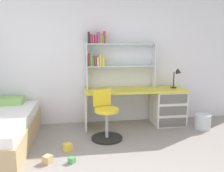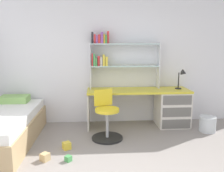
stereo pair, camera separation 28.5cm
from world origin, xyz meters
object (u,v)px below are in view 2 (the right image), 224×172
(desk, at_px, (164,106))
(desk_lamp, at_px, (183,76))
(toy_block_natural_4, at_px, (45,157))
(toy_block_yellow_2, at_px, (67,146))
(swivel_chair, at_px, (107,120))
(waste_bin, at_px, (208,124))
(bookshelf_hutch, at_px, (114,55))
(toy_block_green_3, at_px, (68,159))
(bed_platform, at_px, (1,128))

(desk, xyz_separation_m, desk_lamp, (0.34, -0.02, 0.58))
(toy_block_natural_4, bearing_deg, desk, 32.76)
(desk_lamp, distance_m, toy_block_yellow_2, 2.47)
(toy_block_yellow_2, bearing_deg, swivel_chair, 31.61)
(swivel_chair, relative_size, waste_bin, 2.79)
(toy_block_natural_4, bearing_deg, swivel_chair, 39.65)
(waste_bin, bearing_deg, toy_block_yellow_2, -167.06)
(toy_block_yellow_2, relative_size, toy_block_natural_4, 1.03)
(desk, bearing_deg, waste_bin, -28.39)
(bookshelf_hutch, relative_size, toy_block_green_3, 17.46)
(desk, relative_size, swivel_chair, 2.37)
(toy_block_yellow_2, distance_m, toy_block_natural_4, 0.42)
(swivel_chair, xyz_separation_m, toy_block_yellow_2, (-0.62, -0.38, -0.27))
(toy_block_natural_4, bearing_deg, bed_platform, 142.01)
(desk, height_order, waste_bin, desk)
(bed_platform, bearing_deg, toy_block_natural_4, -37.99)
(bookshelf_hutch, xyz_separation_m, desk_lamp, (1.30, -0.19, -0.39))
(desk, bearing_deg, toy_block_yellow_2, -151.57)
(toy_block_green_3, bearing_deg, swivel_chair, 53.94)
(waste_bin, bearing_deg, swivel_chair, -174.30)
(desk_lamp, distance_m, toy_block_natural_4, 2.83)
(toy_block_green_3, xyz_separation_m, toy_block_natural_4, (-0.32, 0.04, 0.01))
(toy_block_natural_4, bearing_deg, desk_lamp, 28.54)
(desk, height_order, desk_lamp, desk_lamp)
(desk, xyz_separation_m, waste_bin, (0.71, -0.38, -0.26))
(desk_lamp, height_order, waste_bin, desk_lamp)
(desk, height_order, bookshelf_hutch, bookshelf_hutch)
(desk, xyz_separation_m, swivel_chair, (-1.13, -0.57, -0.07))
(bookshelf_hutch, bearing_deg, toy_block_natural_4, -125.57)
(toy_block_green_3, relative_size, toy_block_natural_4, 0.73)
(waste_bin, height_order, toy_block_yellow_2, waste_bin)
(waste_bin, height_order, toy_block_natural_4, waste_bin)
(waste_bin, bearing_deg, desk_lamp, 135.25)
(swivel_chair, height_order, toy_block_yellow_2, swivel_chair)
(bed_platform, distance_m, waste_bin, 3.54)
(desk_lamp, xyz_separation_m, swivel_chair, (-1.47, -0.55, -0.65))
(bookshelf_hutch, height_order, toy_block_yellow_2, bookshelf_hutch)
(swivel_chair, relative_size, bed_platform, 0.42)
(toy_block_yellow_2, height_order, toy_block_green_3, toy_block_yellow_2)
(bookshelf_hutch, height_order, bed_platform, bookshelf_hutch)
(bookshelf_hutch, distance_m, toy_block_green_3, 2.13)
(bookshelf_hutch, xyz_separation_m, swivel_chair, (-0.17, -0.74, -1.04))
(bookshelf_hutch, bearing_deg, swivel_chair, -103.13)
(toy_block_green_3, bearing_deg, desk_lamp, 32.96)
(bookshelf_hutch, bearing_deg, toy_block_green_3, -115.86)
(swivel_chair, height_order, toy_block_green_3, swivel_chair)
(waste_bin, distance_m, toy_block_natural_4, 2.87)
(toy_block_yellow_2, bearing_deg, toy_block_green_3, -80.23)
(toy_block_natural_4, bearing_deg, bookshelf_hutch, 54.43)
(desk_lamp, xyz_separation_m, toy_block_yellow_2, (-2.10, -0.94, -0.92))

